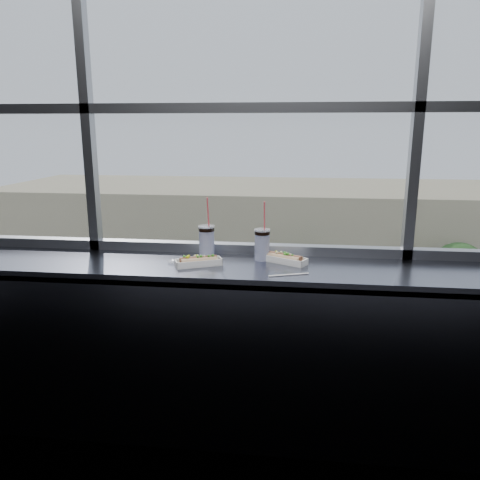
# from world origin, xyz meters

# --- Properties ---
(wall_back_lower) EXTENTS (6.00, 0.00, 6.00)m
(wall_back_lower) POSITION_xyz_m (0.00, 1.50, 0.55)
(wall_back_lower) COLOR black
(wall_back_lower) RESTS_ON ground
(window_glass) EXTENTS (6.00, 0.00, 6.00)m
(window_glass) POSITION_xyz_m (0.00, 1.52, 2.30)
(window_glass) COLOR silver
(window_glass) RESTS_ON ground
(window_mullions) EXTENTS (6.00, 0.08, 2.40)m
(window_mullions) POSITION_xyz_m (0.00, 1.50, 2.30)
(window_mullions) COLOR gray
(window_mullions) RESTS_ON ground
(counter) EXTENTS (6.00, 0.55, 0.06)m
(counter) POSITION_xyz_m (0.00, 1.23, 1.07)
(counter) COLOR slate
(counter) RESTS_ON ground
(counter_fascia) EXTENTS (6.00, 0.04, 1.04)m
(counter_fascia) POSITION_xyz_m (0.00, 0.97, 0.55)
(counter_fascia) COLOR slate
(counter_fascia) RESTS_ON ground
(hotdog_tray_left) EXTENTS (0.28, 0.19, 0.07)m
(hotdog_tray_left) POSITION_xyz_m (-0.24, 1.18, 1.13)
(hotdog_tray_left) COLOR white
(hotdog_tray_left) RESTS_ON counter
(hotdog_tray_right) EXTENTS (0.28, 0.21, 0.07)m
(hotdog_tray_right) POSITION_xyz_m (0.26, 1.30, 1.13)
(hotdog_tray_right) COLOR white
(hotdog_tray_right) RESTS_ON counter
(soda_cup_left) EXTENTS (0.10, 0.10, 0.38)m
(soda_cup_left) POSITION_xyz_m (-0.23, 1.37, 1.21)
(soda_cup_left) COLOR white
(soda_cup_left) RESTS_ON counter
(soda_cup_right) EXTENTS (0.10, 0.10, 0.36)m
(soda_cup_right) POSITION_xyz_m (0.12, 1.35, 1.21)
(soda_cup_right) COLOR white
(soda_cup_right) RESTS_ON counter
(loose_straw) EXTENTS (0.22, 0.08, 0.01)m
(loose_straw) POSITION_xyz_m (0.29, 1.05, 1.10)
(loose_straw) COLOR white
(loose_straw) RESTS_ON counter
(wrapper) EXTENTS (0.10, 0.07, 0.03)m
(wrapper) POSITION_xyz_m (-0.38, 1.21, 1.11)
(wrapper) COLOR silver
(wrapper) RESTS_ON counter
(plaza_ground) EXTENTS (120.00, 120.00, 0.00)m
(plaza_ground) POSITION_xyz_m (0.00, 45.00, -11.00)
(plaza_ground) COLOR #A6A6A4
(plaza_ground) RESTS_ON ground
(street_asphalt) EXTENTS (80.00, 10.00, 0.06)m
(street_asphalt) POSITION_xyz_m (0.00, 21.50, -10.97)
(street_asphalt) COLOR black
(street_asphalt) RESTS_ON plaza_ground
(far_sidewalk) EXTENTS (80.00, 6.00, 0.04)m
(far_sidewalk) POSITION_xyz_m (0.00, 29.50, -10.98)
(far_sidewalk) COLOR #A6A6A4
(far_sidewalk) RESTS_ON plaza_ground
(far_building) EXTENTS (50.00, 14.00, 8.00)m
(far_building) POSITION_xyz_m (0.00, 39.50, -7.00)
(far_building) COLOR tan
(far_building) RESTS_ON plaza_ground
(car_near_d) EXTENTS (2.80, 5.82, 1.88)m
(car_near_d) POSITION_xyz_m (7.92, 17.50, -10.00)
(car_near_d) COLOR beige
(car_near_d) RESTS_ON street_asphalt
(car_far_c) EXTENTS (3.11, 6.85, 2.24)m
(car_far_c) POSITION_xyz_m (10.80, 25.50, -9.82)
(car_far_c) COLOR silver
(car_far_c) RESTS_ON street_asphalt
(car_far_a) EXTENTS (2.79, 5.89, 1.91)m
(car_far_a) POSITION_xyz_m (-8.18, 25.50, -9.98)
(car_far_a) COLOR black
(car_far_a) RESTS_ON street_asphalt
(car_near_c) EXTENTS (3.06, 6.39, 2.07)m
(car_near_c) POSITION_xyz_m (-1.49, 17.50, -9.91)
(car_near_c) COLOR #842100
(car_near_c) RESTS_ON street_asphalt
(car_far_b) EXTENTS (3.07, 6.41, 2.08)m
(car_far_b) POSITION_xyz_m (0.10, 25.50, -9.90)
(car_far_b) COLOR #620F10
(car_far_b) RESTS_ON street_asphalt
(pedestrian_a) EXTENTS (0.62, 0.82, 1.85)m
(pedestrian_a) POSITION_xyz_m (-7.16, 29.23, -10.04)
(pedestrian_a) COLOR #66605B
(pedestrian_a) RESTS_ON far_sidewalk
(pedestrian_b) EXTENTS (0.65, 0.87, 1.95)m
(pedestrian_b) POSITION_xyz_m (-1.46, 30.16, -9.98)
(pedestrian_b) COLOR #66605B
(pedestrian_b) RESTS_ON far_sidewalk
(pedestrian_c) EXTENTS (0.95, 0.72, 2.15)m
(pedestrian_c) POSITION_xyz_m (4.65, 30.64, -9.89)
(pedestrian_c) COLOR #66605B
(pedestrian_c) RESTS_ON far_sidewalk
(tree_left) EXTENTS (2.74, 2.74, 4.28)m
(tree_left) POSITION_xyz_m (-7.60, 29.50, -8.10)
(tree_left) COLOR #47382B
(tree_left) RESTS_ON far_sidewalk
(tree_center) EXTENTS (3.22, 3.22, 5.03)m
(tree_center) POSITION_xyz_m (0.51, 29.50, -7.59)
(tree_center) COLOR #47382B
(tree_center) RESTS_ON far_sidewalk
(tree_right) EXTENTS (3.61, 3.61, 5.64)m
(tree_right) POSITION_xyz_m (11.01, 29.50, -7.18)
(tree_right) COLOR #47382B
(tree_right) RESTS_ON far_sidewalk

